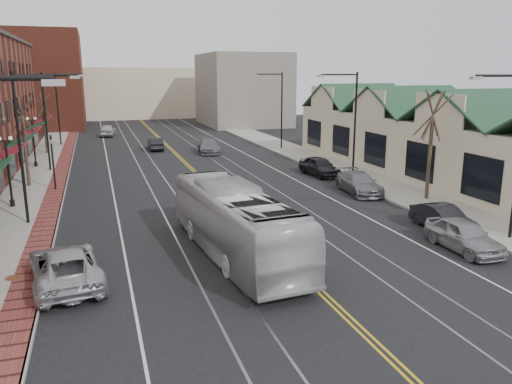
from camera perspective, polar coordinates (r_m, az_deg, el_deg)
ground at (r=16.74m, az=12.43°, el=-15.71°), size 160.00×160.00×0.00m
sidewalk_left at (r=33.74m, az=-24.69°, el=-1.51°), size 4.00×120.00×0.15m
sidewalk_right at (r=38.82m, az=13.04°, el=1.22°), size 4.00×120.00×0.15m
building_right at (r=41.81m, az=20.31°, el=4.69°), size 8.00×36.00×4.60m
backdrop_left at (r=82.92m, az=-24.15°, el=11.57°), size 14.00×18.00×14.00m
backdrop_mid at (r=97.86m, az=-13.61°, el=10.99°), size 22.00×14.00×9.00m
backdrop_right at (r=80.79m, az=-1.59°, el=11.62°), size 12.00×16.00×11.00m
streetlight_l_1 at (r=28.86m, az=-24.62°, el=6.19°), size 3.33×0.25×8.00m
streetlight_l_2 at (r=44.73m, az=-22.41°, el=8.55°), size 3.33×0.25×8.00m
streetlight_l_3 at (r=60.67m, az=-21.35°, el=9.67°), size 3.33×0.25×8.00m
streetlight_r_1 at (r=39.37m, az=10.71°, el=8.79°), size 3.33×0.25×8.00m
streetlight_r_2 at (r=53.94m, az=2.51°, el=10.20°), size 3.33×0.25×8.00m
lamppost_l_2 at (r=33.42m, az=-26.40°, el=1.93°), size 0.84×0.28×4.27m
lamppost_l_3 at (r=47.15m, az=-24.06°, el=5.14°), size 0.84×0.28×4.27m
tree_left_near at (r=39.07m, az=-24.95°, el=5.51°), size 1.78×1.37×6.48m
tree_left_far at (r=54.92m, az=-23.04°, el=7.38°), size 1.66×1.28×6.02m
tree_right_mid at (r=33.58m, az=19.34°, el=5.31°), size 1.90×1.46×6.93m
manhole_far at (r=22.25m, az=-26.02°, el=-8.80°), size 0.60×0.60×0.02m
traffic_signal at (r=37.06m, az=-22.21°, el=3.57°), size 0.18×0.15×3.80m
transit_bus at (r=22.29m, az=-2.34°, el=-3.49°), size 3.65×11.51×3.15m
parked_suv at (r=20.92m, az=-20.94°, el=-7.96°), size 3.18×5.67×1.50m
parked_car_a at (r=25.15m, az=22.66°, el=-4.59°), size 1.82×4.32×1.46m
parked_car_b at (r=27.81m, az=20.62°, el=-2.85°), size 1.44×4.09×1.35m
parked_car_c at (r=34.91m, az=11.69°, el=1.01°), size 2.49×5.10×1.43m
parked_car_d at (r=40.44m, az=7.28°, el=2.94°), size 2.22×4.64×1.53m
distant_car_left at (r=54.78m, az=-11.43°, el=5.42°), size 1.48×4.08×1.34m
distant_car_right at (r=51.96m, az=-5.44°, el=5.27°), size 2.70×5.26×1.46m
distant_car_far at (r=68.44m, az=-16.60°, el=6.78°), size 2.40×4.76×1.55m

